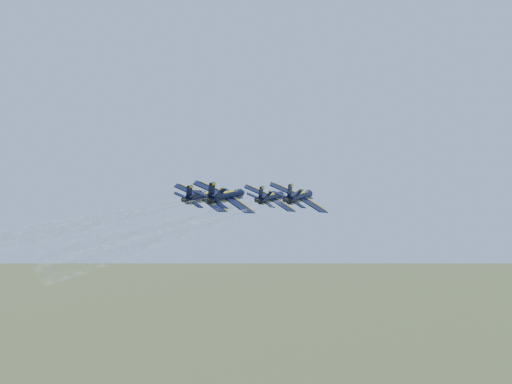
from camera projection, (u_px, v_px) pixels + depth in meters
The scene contains 8 objects.
jet_lead at pixel (271, 198), 126.20m from camera, with size 11.44×16.87×6.08m.
jet_left at pixel (203, 197), 119.96m from camera, with size 11.44×16.87×6.08m.
jet_right at pixel (300, 197), 112.09m from camera, with size 11.44×16.87×6.08m.
jet_slot at pixel (227, 196), 104.09m from camera, with size 11.44×16.87×6.08m.
smoke_trail_lead at pixel (160, 194), 80.60m from camera, with size 15.67×62.45×2.79m.
smoke_trail_left at pixel (42, 193), 74.36m from camera, with size 15.67×62.45×2.79m.
smoke_trail_right at pixel (185, 192), 66.49m from camera, with size 15.67×62.45×2.79m.
smoke_trail_slot at pixel (39, 190), 58.49m from camera, with size 15.67×62.45×2.79m.
Camera 1 is at (64.50, -98.29, 104.20)m, focal length 40.00 mm.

